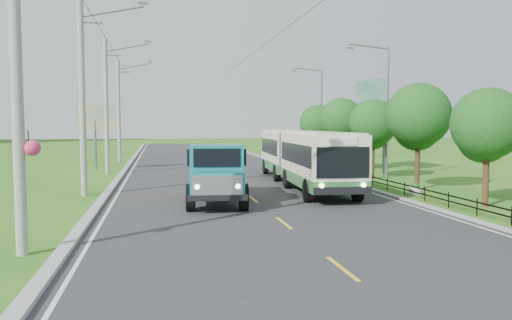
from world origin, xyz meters
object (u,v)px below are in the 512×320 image
object	(u,v)px
tree_back	(318,125)
planter_near	(415,189)
tree_fourth	(373,126)
tree_fifth	(341,122)
streetlight_mid	(385,106)
pole_near	(83,96)
billboard_right	(371,104)
pole_nearest	(19,77)
billboard_left	(95,122)
pole_far	(119,110)
bus	(302,154)
tree_second	(486,128)
planter_mid	(356,175)
planter_far	(319,165)
pole_mid	(107,106)
dump_truck	(216,170)
streetlight_far	(320,112)
tree_third	(418,119)

from	to	relation	value
tree_back	planter_near	size ratio (longest dim) A/B	8.21
tree_fourth	tree_fifth	distance (m)	6.01
streetlight_mid	pole_near	bearing A→B (deg)	-165.19
planter_near	billboard_right	size ratio (longest dim) A/B	0.09
pole_nearest	billboard_left	size ratio (longest dim) A/B	1.92
pole_near	tree_fifth	xyz separation A→B (m)	(18.12, 11.14, -1.24)
pole_far	tree_back	world-z (taller)	pole_far
tree_fourth	bus	size ratio (longest dim) A/B	0.32
tree_second	tree_back	bearing A→B (deg)	90.00
pole_far	tree_second	bearing A→B (deg)	-59.58
planter_mid	pole_far	bearing A→B (deg)	131.59
tree_fourth	planter_far	distance (m)	8.62
pole_mid	dump_truck	world-z (taller)	pole_mid
streetlight_mid	bus	size ratio (longest dim) A/B	0.54
pole_mid	planter_far	xyz separation A→B (m)	(16.86, 1.00, -4.81)
tree_fourth	streetlight_far	xyz separation A→B (m)	(0.79, 13.86, 1.32)
billboard_left	dump_truck	bearing A→B (deg)	-67.77
streetlight_mid	pole_far	bearing A→B (deg)	134.86
tree_fifth	bus	distance (m)	10.82
pole_nearest	billboard_left	bearing A→B (deg)	92.67
tree_third	pole_near	bearing A→B (deg)	177.29
pole_near	tree_third	xyz separation A→B (m)	(18.12, -0.86, -1.11)
tree_back	streetlight_far	world-z (taller)	streetlight_far
planter_near	planter_far	bearing A→B (deg)	90.00
tree_third	billboard_left	bearing A→B (deg)	140.67
pole_nearest	bus	world-z (taller)	pole_nearest
billboard_left	dump_truck	xyz separation A→B (m)	(7.62, -18.64, -2.30)
tree_third	planter_far	distance (m)	14.40
planter_mid	planter_far	size ratio (longest dim) A/B	1.00
pole_nearest	pole_far	xyz separation A→B (m)	(-0.02, 36.00, 0.16)
planter_mid	tree_fifth	bearing A→B (deg)	78.44
tree_second	planter_near	world-z (taller)	tree_second
pole_mid	tree_back	xyz separation A→B (m)	(18.12, 5.14, -1.44)
pole_nearest	dump_truck	bearing A→B (deg)	52.75
planter_far	bus	world-z (taller)	bus
planter_far	dump_truck	size ratio (longest dim) A/B	0.10
tree_third	planter_far	xyz separation A→B (m)	(-1.26, 13.86, -3.70)
tree_third	pole_nearest	bearing A→B (deg)	-148.38
pole_far	tree_fifth	world-z (taller)	pole_far
streetlight_far	dump_truck	bearing A→B (deg)	-118.95
pole_far	bus	distance (m)	25.16
billboard_left	billboard_right	xyz separation A→B (m)	(21.80, -4.00, 1.48)
billboard_left	tree_fourth	bearing A→B (deg)	-26.99
streetlight_far	billboard_right	bearing A→B (deg)	-78.29
tree_third	streetlight_far	world-z (taller)	streetlight_far
tree_fifth	planter_mid	world-z (taller)	tree_fifth
pole_near	streetlight_far	world-z (taller)	pole_near
tree_fourth	bus	xyz separation A→B (m)	(-5.86, -2.88, -1.67)
tree_back	pole_mid	bearing A→B (deg)	-164.16
pole_near	tree_third	world-z (taller)	pole_near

